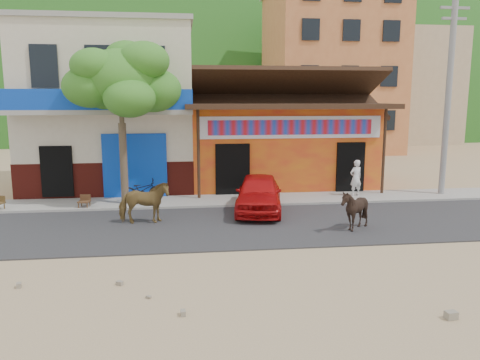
# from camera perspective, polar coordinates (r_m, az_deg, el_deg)

# --- Properties ---
(ground) EXTENTS (120.00, 120.00, 0.00)m
(ground) POSITION_cam_1_polar(r_m,az_deg,el_deg) (12.71, 4.40, -8.50)
(ground) COLOR #9E825B
(ground) RESTS_ON ground
(road) EXTENTS (60.00, 5.00, 0.04)m
(road) POSITION_cam_1_polar(r_m,az_deg,el_deg) (15.06, 2.49, -5.46)
(road) COLOR #28282B
(road) RESTS_ON ground
(sidewalk) EXTENTS (60.00, 2.00, 0.12)m
(sidewalk) POSITION_cam_1_polar(r_m,az_deg,el_deg) (18.41, 0.66, -2.47)
(sidewalk) COLOR gray
(sidewalk) RESTS_ON ground
(dance_club) EXTENTS (8.00, 6.00, 3.60)m
(dance_club) POSITION_cam_1_polar(r_m,az_deg,el_deg) (22.37, 4.36, 4.22)
(dance_club) COLOR orange
(dance_club) RESTS_ON ground
(cafe_building) EXTENTS (7.00, 6.00, 7.00)m
(cafe_building) POSITION_cam_1_polar(r_m,az_deg,el_deg) (22.03, -15.28, 8.24)
(cafe_building) COLOR beige
(cafe_building) RESTS_ON ground
(apartment_front) EXTENTS (9.00, 9.00, 12.00)m
(apartment_front) POSITION_cam_1_polar(r_m,az_deg,el_deg) (37.65, 10.81, 12.77)
(apartment_front) COLOR #CC723F
(apartment_front) RESTS_ON ground
(apartment_rear) EXTENTS (8.00, 8.00, 10.00)m
(apartment_rear) POSITION_cam_1_polar(r_m,az_deg,el_deg) (46.56, 19.22, 10.59)
(apartment_rear) COLOR tan
(apartment_rear) RESTS_ON ground
(hillside) EXTENTS (100.00, 40.00, 24.00)m
(hillside) POSITION_cam_1_polar(r_m,az_deg,el_deg) (82.24, -5.65, 15.44)
(hillside) COLOR #194C14
(hillside) RESTS_ON ground
(tree) EXTENTS (3.00, 3.00, 6.00)m
(tree) POSITION_cam_1_polar(r_m,az_deg,el_deg) (17.76, -14.20, 6.75)
(tree) COLOR #2D721E
(tree) RESTS_ON sidewalk
(utility_pole) EXTENTS (0.24, 0.24, 8.00)m
(utility_pole) POSITION_cam_1_polar(r_m,az_deg,el_deg) (20.76, 24.05, 9.37)
(utility_pole) COLOR gray
(utility_pole) RESTS_ON sidewalk
(cow_tan) EXTENTS (1.64, 0.81, 1.36)m
(cow_tan) POSITION_cam_1_polar(r_m,az_deg,el_deg) (15.28, -11.63, -2.72)
(cow_tan) COLOR brown
(cow_tan) RESTS_ON road
(cow_dark) EXTENTS (1.20, 1.07, 1.27)m
(cow_dark) POSITION_cam_1_polar(r_m,az_deg,el_deg) (14.65, 13.78, -3.53)
(cow_dark) COLOR black
(cow_dark) RESTS_ON road
(red_car) EXTENTS (2.26, 4.11, 1.32)m
(red_car) POSITION_cam_1_polar(r_m,az_deg,el_deg) (16.56, 2.29, -1.61)
(red_car) COLOR #B70D0D
(red_car) RESTS_ON road
(scooter) EXTENTS (1.64, 0.77, 0.83)m
(scooter) POSITION_cam_1_polar(r_m,az_deg,el_deg) (18.48, -11.84, -1.14)
(scooter) COLOR black
(scooter) RESTS_ON sidewalk
(pedestrian) EXTENTS (0.61, 0.49, 1.46)m
(pedestrian) POSITION_cam_1_polar(r_m,az_deg,el_deg) (19.41, 13.93, 0.26)
(pedestrian) COLOR white
(pedestrian) RESTS_ON sidewalk
(cafe_chair_right) EXTENTS (0.43, 0.43, 0.82)m
(cafe_chair_right) POSITION_cam_1_polar(r_m,az_deg,el_deg) (17.82, -18.51, -1.86)
(cafe_chair_right) COLOR #4D3619
(cafe_chair_right) RESTS_ON sidewalk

